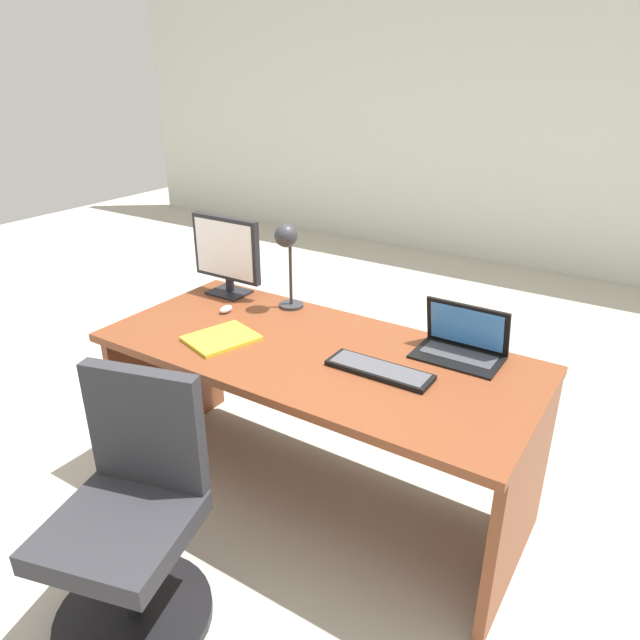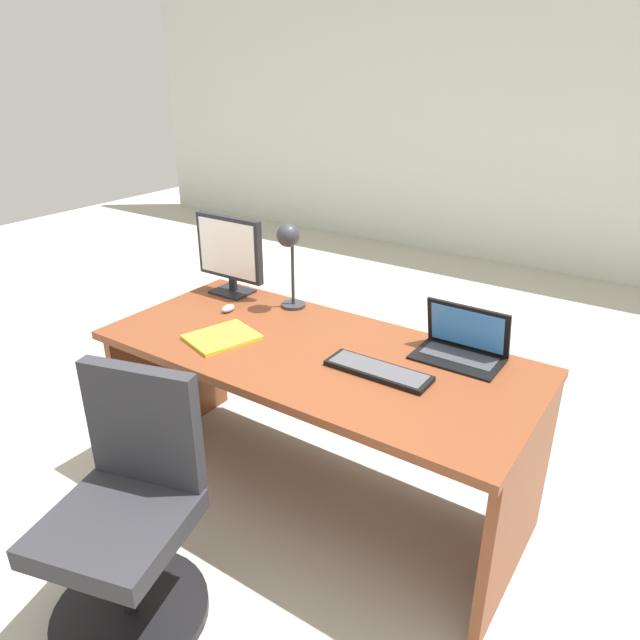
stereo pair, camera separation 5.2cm
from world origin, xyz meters
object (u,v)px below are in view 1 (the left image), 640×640
mouse (226,309)px  office_chair (132,528)px  book (221,338)px  desk (321,387)px  desk_lamp (287,247)px  laptop (463,339)px  keyboard (379,370)px  monitor (226,252)px

mouse → office_chair: bearing=-68.2°
book → office_chair: office_chair is taller
desk → desk_lamp: desk_lamp is taller
laptop → office_chair: (-0.72, -1.18, -0.44)m
desk → desk_lamp: (-0.35, 0.25, 0.52)m
desk → book: (-0.39, -0.20, 0.22)m
laptop → office_chair: bearing=-121.5°
desk → keyboard: bearing=-14.1°
monitor → keyboard: 1.13m
keyboard → book: size_ratio=1.24×
monitor → mouse: 0.33m
monitor → desk: bearing=-18.6°
desk → keyboard: keyboard is taller
laptop → keyboard: (-0.21, -0.33, -0.05)m
mouse → desk: bearing=-4.7°
keyboard → desk: bearing=165.9°
monitor → office_chair: (0.55, -1.18, -0.60)m
desk → laptop: laptop is taller
monitor → laptop: (1.27, -0.00, -0.16)m
desk → book: bearing=-153.3°
keyboard → laptop: bearing=57.0°
desk → laptop: bearing=24.7°
keyboard → office_chair: (-0.51, -0.85, -0.39)m
desk → monitor: bearing=161.4°
mouse → desk_lamp: 0.42m
laptop → desk_lamp: desk_lamp is taller
desk → monitor: monitor is taller
book → office_chair: (0.20, -0.74, -0.38)m
desk → book: book is taller
book → desk_lamp: bearing=85.3°
keyboard → book: (-0.71, -0.12, -0.00)m
office_chair → mouse: bearing=111.8°
keyboard → desk_lamp: size_ratio=1.00×
monitor → mouse: size_ratio=5.34×
mouse → desk_lamp: desk_lamp is taller
keyboard → office_chair: 1.06m
keyboard → desk_lamp: (-0.68, 0.33, 0.30)m
desk_lamp → office_chair: (0.17, -1.19, -0.69)m
desk_lamp → mouse: bearing=-137.3°
monitor → office_chair: size_ratio=0.44×
desk → office_chair: (-0.19, -0.93, -0.17)m
monitor → laptop: 1.28m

